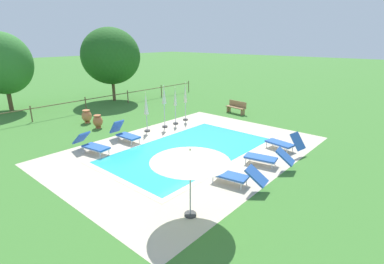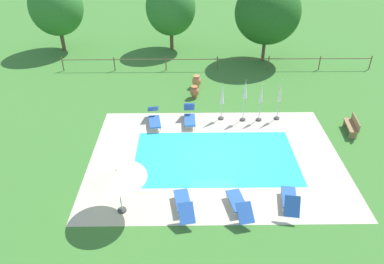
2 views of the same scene
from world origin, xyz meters
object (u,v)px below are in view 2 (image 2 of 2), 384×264
Objects in this scene: sun_lounger_north_far at (184,204)px; terracotta_urn_near_fence at (194,92)px; patio_umbrella_closed_row_centre at (245,93)px; tree_west_mid at (268,13)px; wooden_bench_lawn_side at (352,125)px; sun_lounger_north_mid at (190,116)px; patio_umbrella_closed_row_west at (261,98)px; sun_lounger_north_near_steps at (290,200)px; patio_umbrella_open_foreground at (117,174)px; sun_lounger_north_end at (239,204)px; sun_lounger_south_near_corner at (154,118)px; tree_far_west at (171,8)px; patio_umbrella_closed_row_mid_west at (280,95)px; tree_centre at (56,7)px; terracotta_urn_by_tree at (197,81)px; patio_umbrella_closed_row_mid_east at (222,96)px.

terracotta_urn_near_fence is (0.62, 10.03, 0.06)m from sun_lounger_north_far.
tree_west_mid reaches higher than patio_umbrella_closed_row_centre.
sun_lounger_north_far is 1.35× the size of wooden_bench_lawn_side.
patio_umbrella_closed_row_centre is 9.64m from tree_west_mid.
patio_umbrella_closed_row_west is (3.96, 0.19, 1.05)m from sun_lounger_north_mid.
sun_lounger_north_near_steps reaches higher than sun_lounger_north_far.
sun_lounger_north_mid is 6.99m from sun_lounger_north_far.
sun_lounger_north_mid is at bearing 68.01° from patio_umbrella_open_foreground.
sun_lounger_north_end is 7.57m from patio_umbrella_closed_row_west.
sun_lounger_south_near_corner is 3.94m from terracotta_urn_near_fence.
patio_umbrella_closed_row_centre is at bearing 4.00° from sun_lounger_south_near_corner.
terracotta_urn_near_fence is at bearing 99.15° from sun_lounger_north_end.
sun_lounger_north_far is 1.01× the size of sun_lounger_north_end.
tree_west_mid reaches higher than tree_far_west.
patio_umbrella_closed_row_mid_west is at bearing 158.19° from wooden_bench_lawn_side.
tree_far_west reaches higher than sun_lounger_north_far.
sun_lounger_north_mid is 7.66m from patio_umbrella_open_foreground.
sun_lounger_north_far is 21.49m from tree_centre.
patio_umbrella_open_foreground is 18.41m from tree_west_mid.
tree_far_west is (1.41, 18.84, 1.46)m from patio_umbrella_open_foreground.
patio_umbrella_open_foreground is 0.91× the size of patio_umbrella_closed_row_centre.
sun_lounger_north_end is at bearing -112.69° from patio_umbrella_closed_row_mid_west.
sun_lounger_north_mid reaches higher than terracotta_urn_by_tree.
patio_umbrella_closed_row_mid_east is 12.10m from tree_far_west.
patio_umbrella_closed_row_mid_west is 3.02× the size of terracotta_urn_by_tree.
patio_umbrella_closed_row_west is 0.96m from patio_umbrella_closed_row_centre.
patio_umbrella_closed_row_mid_west is 13.34m from tree_far_west.
patio_umbrella_closed_row_mid_east is 16.78m from tree_centre.
sun_lounger_north_near_steps is 7.10m from patio_umbrella_closed_row_west.
patio_umbrella_closed_row_centre is at bearing -46.24° from terracotta_urn_near_fence.
sun_lounger_north_near_steps is 0.92× the size of sun_lounger_north_end.
tree_west_mid is 1.04× the size of tree_centre.
sun_lounger_north_far is at bearing -105.94° from patio_umbrella_closed_row_mid_east.
patio_umbrella_closed_row_west is at bearing -38.92° from tree_centre.
sun_lounger_south_near_corner is 0.81× the size of patio_umbrella_closed_row_mid_west.
terracotta_urn_near_fence is (0.33, 3.05, 0.03)m from sun_lounger_north_mid.
patio_umbrella_closed_row_mid_east is at bearing -43.08° from tree_centre.
patio_umbrella_open_foreground is (-2.81, -6.96, 1.54)m from sun_lounger_north_mid.
sun_lounger_north_near_steps and sun_lounger_north_mid have the same top height.
sun_lounger_north_near_steps reaches higher than wooden_bench_lawn_side.
patio_umbrella_open_foreground is at bearing -107.41° from terracotta_urn_near_fence.
terracotta_urn_by_tree is at bearing 128.30° from patio_umbrella_closed_row_west.
patio_umbrella_open_foreground is at bearing -129.26° from patio_umbrella_closed_row_centre.
sun_lounger_north_mid is (-4.05, 6.83, 0.00)m from sun_lounger_north_near_steps.
patio_umbrella_closed_row_mid_east is at bearing 74.06° from sun_lounger_north_far.
sun_lounger_north_end is at bearing -1.00° from sun_lounger_north_far.
sun_lounger_north_near_steps is 7.37m from wooden_bench_lawn_side.
patio_umbrella_open_foreground is at bearing 179.24° from sun_lounger_north_end.
patio_umbrella_closed_row_mid_west is (0.97, 7.16, 1.15)m from sun_lounger_north_near_steps.
terracotta_urn_by_tree is at bearing 97.14° from sun_lounger_north_end.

